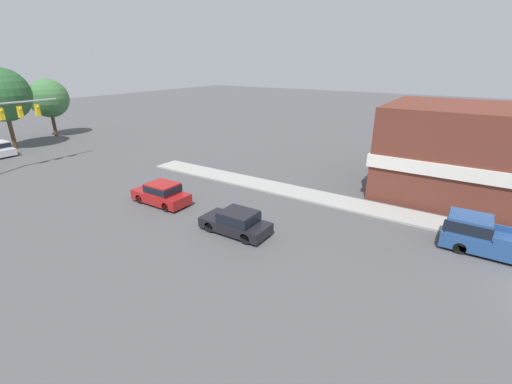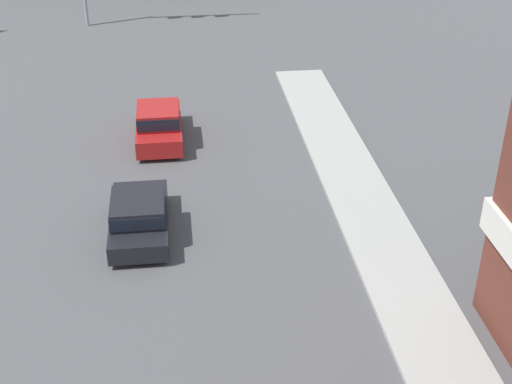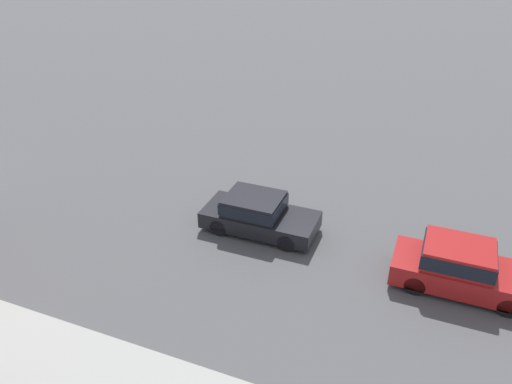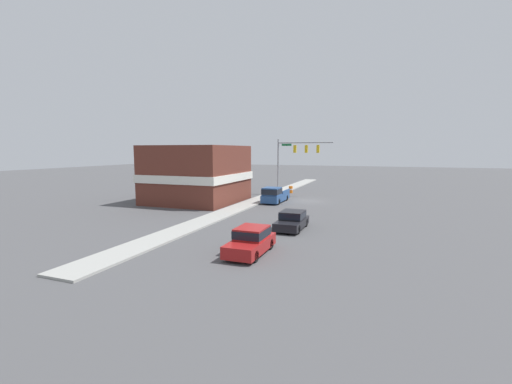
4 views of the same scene
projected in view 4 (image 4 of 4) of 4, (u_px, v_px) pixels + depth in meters
ground_plane at (307, 201)px, 42.26m from camera, size 200.00×200.00×0.00m
sidewalk_curb at (263, 198)px, 44.25m from camera, size 2.40×60.00×0.14m
near_signal_assembly at (296, 154)px, 47.08m from camera, size 7.69×0.49×7.76m
car_lead at (292, 220)px, 27.05m from camera, size 1.88×4.27×1.43m
car_second_ahead at (251, 240)px, 20.63m from camera, size 1.86×4.36×1.59m
pickup_truck_parked at (274, 195)px, 40.68m from camera, size 1.98×5.46×1.92m
construction_barrel at (291, 190)px, 49.99m from camera, size 0.59×0.59×1.01m
corner_brick_building at (197, 174)px, 41.29m from camera, size 10.12×10.83×6.76m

